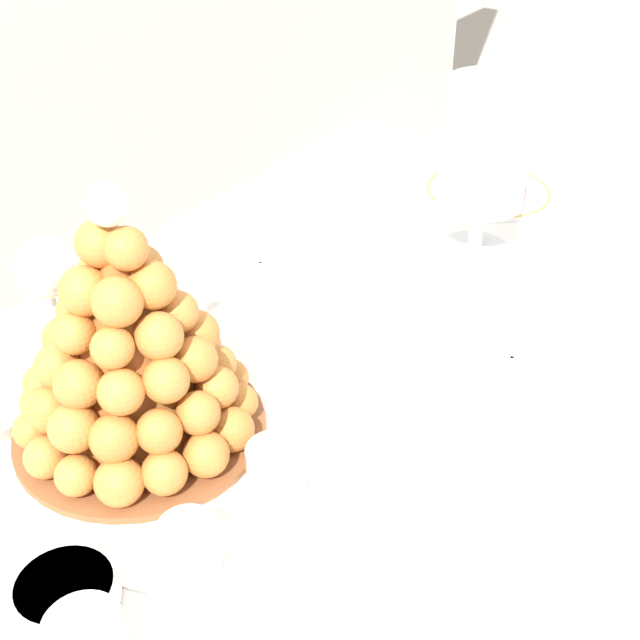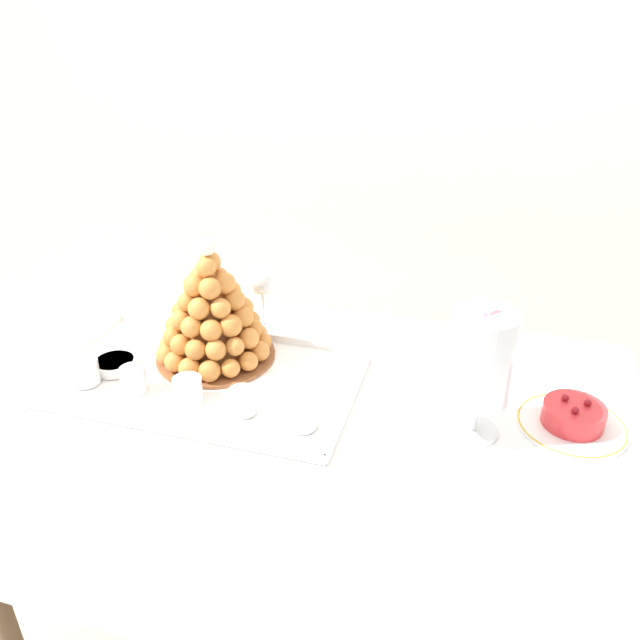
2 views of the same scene
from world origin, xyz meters
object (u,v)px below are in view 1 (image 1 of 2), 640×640
at_px(dessert_cup_mid_left, 190,550).
at_px(fruit_tart_plate, 489,184).
at_px(wine_glass, 47,272).
at_px(macaron_goblet, 485,147).
at_px(dessert_cup_right, 415,354).
at_px(dessert_cup_mid_right, 347,409).
at_px(croquembouche, 129,348).
at_px(serving_tray, 209,458).
at_px(dessert_cup_centre, 276,471).
at_px(creme_brulee_ramekin, 65,591).

distance_m(dessert_cup_mid_left, fruit_tart_plate, 0.86).
bearing_deg(wine_glass, macaron_goblet, -28.26).
bearing_deg(dessert_cup_right, macaron_goblet, 14.71).
bearing_deg(dessert_cup_right, dessert_cup_mid_right, 174.99).
xyz_separation_m(croquembouche, macaron_goblet, (0.56, -0.10, 0.04)).
height_order(serving_tray, fruit_tart_plate, fruit_tart_plate).
relative_size(dessert_cup_centre, creme_brulee_ramekin, 0.64).
bearing_deg(serving_tray, macaron_goblet, -1.79).
bearing_deg(croquembouche, creme_brulee_ramekin, -151.26).
distance_m(dessert_cup_mid_left, macaron_goblet, 0.68).
relative_size(croquembouche, dessert_cup_right, 4.55).
xyz_separation_m(dessert_cup_mid_left, dessert_cup_mid_right, (0.24, -0.00, -0.00)).
bearing_deg(dessert_cup_centre, dessert_cup_right, -3.15).
bearing_deg(dessert_cup_mid_right, dessert_cup_centre, 178.79).
height_order(dessert_cup_right, fruit_tart_plate, dessert_cup_right).
bearing_deg(dessert_cup_centre, croquembouche, 95.93).
distance_m(serving_tray, dessert_cup_mid_right, 0.15).
relative_size(croquembouche, dessert_cup_mid_right, 5.02).
bearing_deg(dessert_cup_mid_right, dessert_cup_right, -5.01).
bearing_deg(fruit_tart_plate, serving_tray, -176.02).
relative_size(dessert_cup_mid_left, wine_glass, 0.34).
relative_size(dessert_cup_right, wine_glass, 0.39).
xyz_separation_m(dessert_cup_right, creme_brulee_ramekin, (-0.44, 0.08, -0.01)).
bearing_deg(creme_brulee_ramekin, serving_tray, 5.90).
xyz_separation_m(macaron_goblet, wine_glass, (-0.52, 0.28, -0.04)).
height_order(croquembouche, fruit_tart_plate, croquembouche).
distance_m(dessert_cup_mid_right, macaron_goblet, 0.45).
relative_size(dessert_cup_mid_left, creme_brulee_ramekin, 0.59).
relative_size(croquembouche, fruit_tart_plate, 1.38).
height_order(croquembouche, wine_glass, croquembouche).
bearing_deg(dessert_cup_mid_left, wine_glass, 66.46).
relative_size(dessert_cup_right, creme_brulee_ramekin, 0.68).
bearing_deg(macaron_goblet, wine_glass, 151.74).
height_order(macaron_goblet, wine_glass, macaron_goblet).
distance_m(croquembouche, dessert_cup_centre, 0.19).
distance_m(dessert_cup_centre, dessert_cup_right, 0.24).
xyz_separation_m(serving_tray, creme_brulee_ramekin, (-0.20, -0.02, 0.01)).
relative_size(serving_tray, macaron_goblet, 2.42).
relative_size(dessert_cup_centre, fruit_tart_plate, 0.28).
xyz_separation_m(serving_tray, dessert_cup_mid_right, (0.12, -0.09, 0.02)).
xyz_separation_m(serving_tray, dessert_cup_mid_left, (-0.12, -0.08, 0.03)).
distance_m(serving_tray, fruit_tart_plate, 0.73).
bearing_deg(creme_brulee_ramekin, fruit_tart_plate, 4.40).
bearing_deg(macaron_goblet, dessert_cup_mid_right, -170.76).
distance_m(dessert_cup_centre, wine_glass, 0.36).
distance_m(croquembouche, dessert_cup_mid_left, 0.21).
bearing_deg(croquembouche, fruit_tart_plate, -2.43).
bearing_deg(croquembouche, dessert_cup_mid_right, -51.68).
relative_size(dessert_cup_centre, dessert_cup_right, 0.93).
bearing_deg(dessert_cup_mid_right, wine_glass, 104.09).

